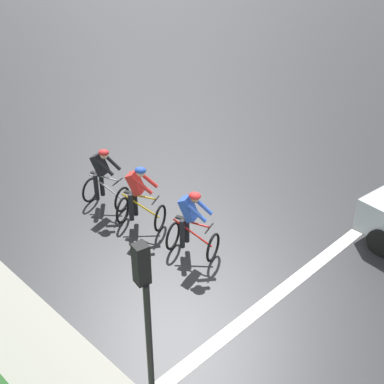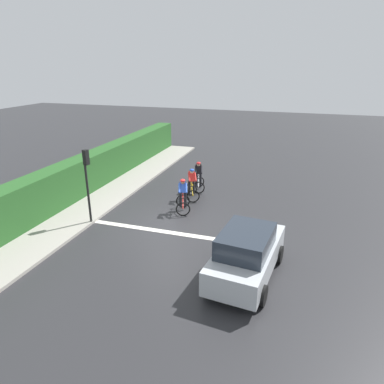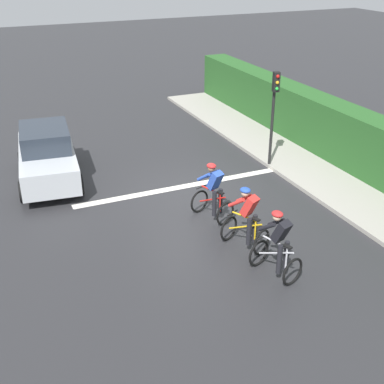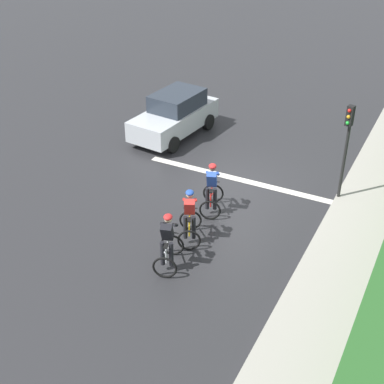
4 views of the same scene
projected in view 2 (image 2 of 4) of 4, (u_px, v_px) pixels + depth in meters
The scene contains 10 objects.
ground_plane at pixel (170, 227), 15.11m from camera, with size 80.00×80.00×0.00m, color #28282B.
sidewalk_kerb at pixel (99, 197), 18.23m from camera, with size 2.80×24.69×0.12m, color #9E998E.
stone_wall_low at pixel (84, 191), 18.40m from camera, with size 0.44×24.69×0.63m, color gray.
hedge_wall at pixel (78, 178), 18.24m from camera, with size 1.10×24.69×2.02m, color #265623.
road_marking_stop_line at pixel (166, 232), 14.65m from camera, with size 7.00×0.30×0.01m, color silver.
cyclist_lead at pixel (198, 177), 19.19m from camera, with size 0.97×1.23×1.66m.
cyclist_second at pixel (192, 184), 17.97m from camera, with size 1.07×1.27×1.66m.
cyclist_mid at pixel (183, 196), 16.42m from camera, with size 1.00×1.24×1.66m.
car_silver at pixel (247, 253), 11.30m from camera, with size 2.23×4.26×1.76m.
traffic_light_near_crossing at pixel (87, 176), 14.66m from camera, with size 0.24×0.31×3.34m.
Camera 2 is at (5.06, -12.69, 6.70)m, focal length 32.41 mm.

